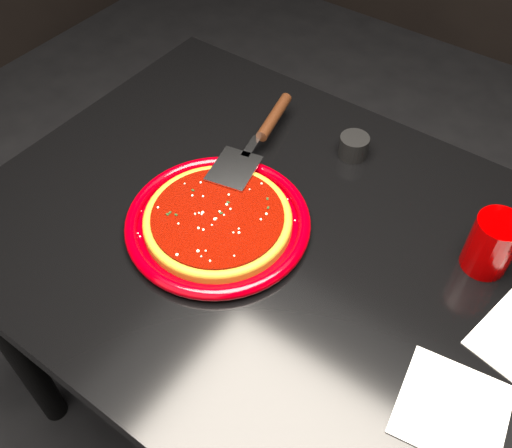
{
  "coord_description": "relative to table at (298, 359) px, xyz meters",
  "views": [
    {
      "loc": [
        0.27,
        -0.53,
        1.51
      ],
      "look_at": [
        -0.1,
        -0.01,
        0.77
      ],
      "focal_mm": 40.0,
      "sensor_mm": 36.0,
      "label": 1
    }
  ],
  "objects": [
    {
      "name": "floor",
      "position": [
        0.0,
        0.0,
        -0.38
      ],
      "size": [
        4.0,
        4.0,
        0.01
      ],
      "primitive_type": "cube",
      "color": "black",
      "rests_on": "ground"
    },
    {
      "name": "table",
      "position": [
        0.0,
        0.0,
        0.0
      ],
      "size": [
        1.2,
        0.8,
        0.75
      ],
      "primitive_type": "cube",
      "color": "black",
      "rests_on": "floor"
    },
    {
      "name": "plate",
      "position": [
        -0.16,
        -0.04,
        0.39
      ],
      "size": [
        0.42,
        0.42,
        0.02
      ],
      "primitive_type": "cylinder",
      "rotation": [
        0.0,
        0.0,
        0.4
      ],
      "color": "#720005",
      "rests_on": "table"
    },
    {
      "name": "pizza_crust",
      "position": [
        -0.16,
        -0.04,
        0.39
      ],
      "size": [
        0.34,
        0.34,
        0.01
      ],
      "primitive_type": "cylinder",
      "rotation": [
        0.0,
        0.0,
        0.4
      ],
      "color": "brown",
      "rests_on": "plate"
    },
    {
      "name": "pizza_crust_rim",
      "position": [
        -0.16,
        -0.04,
        0.4
      ],
      "size": [
        0.34,
        0.34,
        0.02
      ],
      "primitive_type": "torus",
      "rotation": [
        0.0,
        0.0,
        0.4
      ],
      "color": "brown",
      "rests_on": "plate"
    },
    {
      "name": "pizza_sauce",
      "position": [
        -0.16,
        -0.04,
        0.4
      ],
      "size": [
        0.3,
        0.3,
        0.01
      ],
      "primitive_type": "cylinder",
      "rotation": [
        0.0,
        0.0,
        0.4
      ],
      "color": "#620700",
      "rests_on": "plate"
    },
    {
      "name": "parmesan_dusting",
      "position": [
        -0.16,
        -0.04,
        0.41
      ],
      "size": [
        0.22,
        0.22,
        0.01
      ],
      "primitive_type": null,
      "color": "beige",
      "rests_on": "plate"
    },
    {
      "name": "basil_flecks",
      "position": [
        -0.16,
        -0.04,
        0.41
      ],
      "size": [
        0.2,
        0.2,
        0.0
      ],
      "primitive_type": null,
      "color": "black",
      "rests_on": "plate"
    },
    {
      "name": "pizza_server",
      "position": [
        -0.22,
        0.14,
        0.42
      ],
      "size": [
        0.16,
        0.34,
        0.02
      ],
      "primitive_type": null,
      "rotation": [
        0.0,
        0.0,
        0.22
      ],
      "color": "silver",
      "rests_on": "plate"
    },
    {
      "name": "cup",
      "position": [
        0.24,
        0.15,
        0.43
      ],
      "size": [
        0.1,
        0.1,
        0.1
      ],
      "primitive_type": "cylinder",
      "rotation": [
        0.0,
        0.0,
        0.37
      ],
      "color": "#840000",
      "rests_on": "table"
    },
    {
      "name": "napkin_a",
      "position": [
        0.3,
        -0.12,
        0.38
      ],
      "size": [
        0.16,
        0.16,
        0.0
      ],
      "primitive_type": "cube",
      "rotation": [
        0.0,
        0.0,
        0.15
      ],
      "color": "silver",
      "rests_on": "table"
    },
    {
      "name": "ramekin",
      "position": [
        -0.07,
        0.26,
        0.4
      ],
      "size": [
        0.07,
        0.07,
        0.04
      ],
      "primitive_type": "cylinder",
      "rotation": [
        0.0,
        0.0,
        -0.32
      ],
      "color": "black",
      "rests_on": "table"
    }
  ]
}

